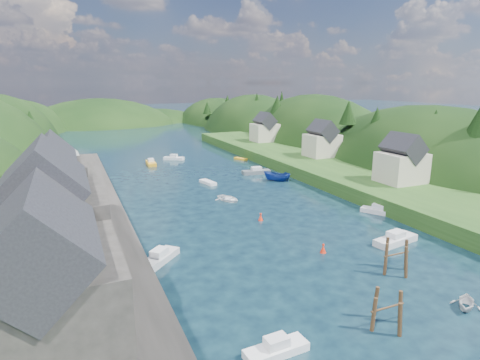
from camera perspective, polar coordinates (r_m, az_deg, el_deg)
name	(u,v)px	position (r m, az deg, el deg)	size (l,w,h in m)	color
ground	(198,176)	(83.67, -5.97, 0.60)	(600.00, 600.00, 0.00)	black
hillside_right	(313,169)	(126.68, 10.34, 1.48)	(36.00, 245.56, 48.00)	black
far_hills	(125,145)	(205.62, -16.06, 4.83)	(103.00, 68.00, 44.00)	black
hill_trees	(178,117)	(95.26, -8.87, 8.84)	(90.53, 150.99, 12.08)	black
quay_left	(79,239)	(51.09, -21.89, -7.74)	(12.00, 110.00, 2.00)	#2D2B28
terrace_left_grass	(11,246)	(51.47, -29.78, -8.15)	(12.00, 110.00, 2.50)	#234719
quayside_buildings	(52,230)	(36.28, -25.16, -6.49)	(8.00, 35.84, 12.90)	#2D2B28
boat_sheds	(58,172)	(68.28, -24.43, 1.00)	(7.00, 21.00, 7.50)	#2D2D30
terrace_right	(327,169)	(85.61, 12.28, 1.48)	(16.00, 120.00, 2.40)	#234719
right_bank_cottages	(318,141)	(93.23, 10.97, 5.42)	(9.00, 59.24, 8.41)	beige
piling_cluster_near	(387,314)	(35.13, 20.17, -17.42)	(3.25, 3.03, 3.38)	#382314
piling_cluster_far	(396,260)	(44.30, 21.29, -10.50)	(3.22, 3.00, 3.84)	#382314
channel_buoy_near	(323,249)	(47.03, 11.75, -9.55)	(0.70, 0.70, 1.10)	red
channel_buoy_far	(261,217)	(56.43, 2.95, -5.29)	(0.70, 0.70, 1.10)	red
moored_boats	(261,209)	(59.61, 3.00, -4.13)	(37.83, 87.64, 2.04)	orange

